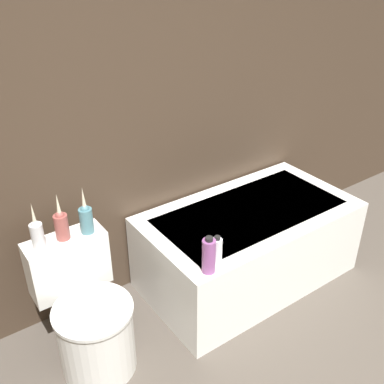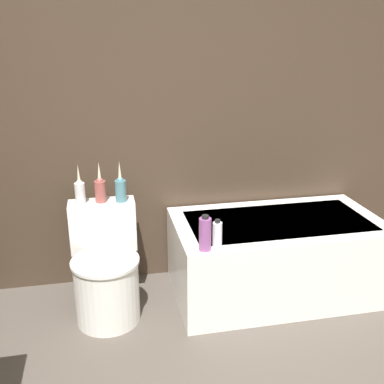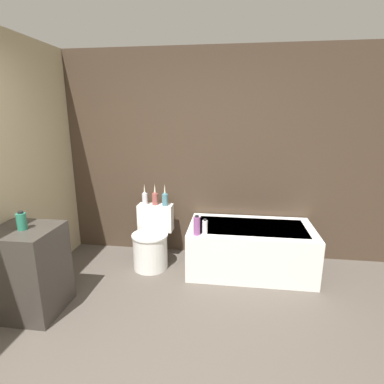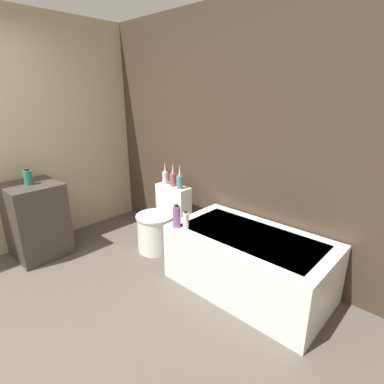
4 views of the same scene
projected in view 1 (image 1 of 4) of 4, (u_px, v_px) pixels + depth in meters
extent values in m
cube|color=#423326|center=(101.00, 106.00, 2.51)|extent=(6.40, 0.06, 2.60)
cube|color=white|center=(248.00, 245.00, 3.10)|extent=(1.44, 0.79, 0.55)
cube|color=#B7BCC6|center=(250.00, 211.00, 2.96)|extent=(1.24, 0.59, 0.01)
cylinder|color=white|center=(97.00, 339.00, 2.46)|extent=(0.41, 0.41, 0.41)
cylinder|color=white|center=(93.00, 310.00, 2.35)|extent=(0.43, 0.43, 0.02)
cube|color=white|center=(68.00, 263.00, 2.50)|extent=(0.44, 0.18, 0.34)
cylinder|color=silver|center=(38.00, 236.00, 2.31)|extent=(0.07, 0.07, 0.14)
sphere|color=silver|center=(35.00, 224.00, 2.28)|extent=(0.04, 0.04, 0.04)
cone|color=beige|center=(33.00, 214.00, 2.25)|extent=(0.02, 0.02, 0.13)
cylinder|color=#994C47|center=(62.00, 227.00, 2.38)|extent=(0.07, 0.07, 0.14)
sphere|color=#994C47|center=(60.00, 216.00, 2.35)|extent=(0.05, 0.05, 0.05)
cone|color=beige|center=(58.00, 205.00, 2.31)|extent=(0.03, 0.03, 0.13)
cylinder|color=teal|center=(86.00, 221.00, 2.43)|extent=(0.07, 0.07, 0.15)
sphere|color=teal|center=(85.00, 209.00, 2.40)|extent=(0.05, 0.05, 0.05)
cone|color=beige|center=(83.00, 199.00, 2.36)|extent=(0.03, 0.03, 0.13)
cylinder|color=#8C4C8C|center=(209.00, 256.00, 2.38)|extent=(0.07, 0.07, 0.20)
cylinder|color=black|center=(209.00, 239.00, 2.32)|extent=(0.04, 0.04, 0.02)
cylinder|color=silver|center=(217.00, 251.00, 2.45)|extent=(0.06, 0.06, 0.15)
cylinder|color=black|center=(217.00, 238.00, 2.41)|extent=(0.03, 0.03, 0.02)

